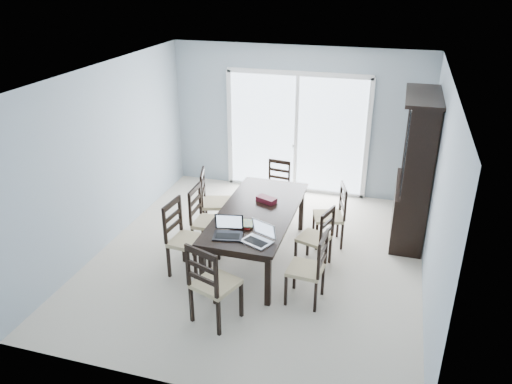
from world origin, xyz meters
The scene contains 24 objects.
floor centered at (0.00, 0.00, 0.00)m, with size 5.00×5.00×0.00m, color beige.
ceiling centered at (0.00, 0.00, 2.60)m, with size 5.00×5.00×0.00m, color white.
back_wall centered at (0.00, 2.50, 1.30)m, with size 4.50×0.02×2.60m, color #92A2AE.
wall_left centered at (-2.25, 0.00, 1.30)m, with size 0.02×5.00×2.60m, color #92A2AE.
wall_right centered at (2.25, 0.00, 1.30)m, with size 0.02×5.00×2.60m, color #92A2AE.
balcony centered at (0.00, 3.50, -0.05)m, with size 4.50×2.00×0.10m, color gray.
railing centered at (0.00, 4.50, 0.55)m, with size 4.50×0.06×1.10m, color #99999E.
dining_table centered at (0.00, 0.00, 0.67)m, with size 1.00×2.20×0.75m.
china_hutch centered at (2.02, 1.25, 1.07)m, with size 0.50×1.38×2.20m.
sliding_door centered at (0.00, 2.48, 1.09)m, with size 2.52×0.05×2.18m.
chair_left_near centered at (-0.88, -0.59, 0.62)m, with size 0.49×0.48×1.18m.
chair_left_mid centered at (-0.80, -0.01, 0.60)m, with size 0.45×0.43×1.14m.
chair_left_far centered at (-0.92, 0.59, 0.61)m, with size 0.55×0.54×1.15m.
chair_right_near centered at (0.92, -0.78, 0.58)m, with size 0.45×0.44×1.09m.
chair_right_mid centered at (0.87, 0.01, 0.55)m, with size 0.50×0.49×1.03m.
chair_right_far centered at (0.97, 0.71, 0.57)m, with size 0.52×0.51×1.08m.
chair_end_near centered at (-0.12, -1.52, 0.64)m, with size 0.58×0.59×1.21m.
chair_end_far centered at (-0.10, 1.52, 0.54)m, with size 0.43×0.44×1.02m.
laptop_dark centered at (-0.15, -0.80, 0.81)m, with size 0.40×0.32×0.25m.
laptop_silver centered at (0.23, -0.83, 0.81)m, with size 0.42×0.36×0.24m.
book_stack centered at (-0.07, -0.47, 0.77)m, with size 0.31×0.25×0.05m.
cell_phone centered at (0.08, -0.88, 0.76)m, with size 0.11×0.05×0.01m, color black.
game_box centered at (0.05, 0.29, 0.79)m, with size 0.28×0.14×0.07m, color #470E1B.
hot_tub centered at (-0.73, 3.32, 0.44)m, with size 1.87×1.72×0.87m.
Camera 1 is at (1.68, -5.84, 3.80)m, focal length 35.00 mm.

